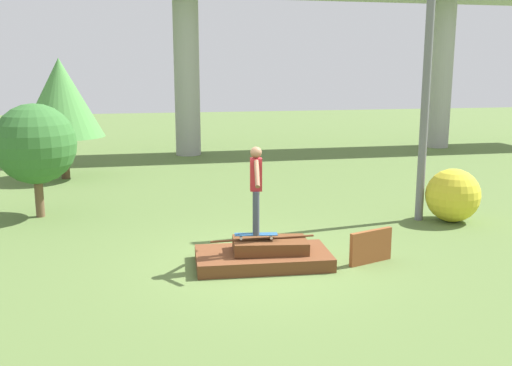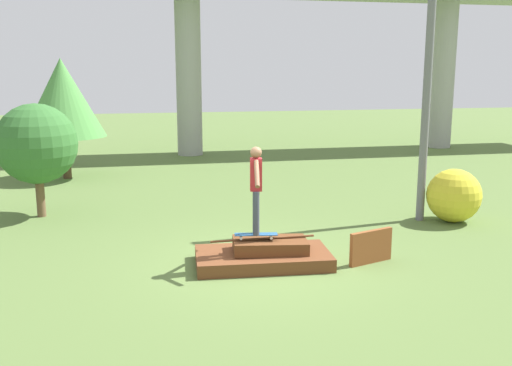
{
  "view_description": "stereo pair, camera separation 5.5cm",
  "coord_description": "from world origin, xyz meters",
  "px_view_note": "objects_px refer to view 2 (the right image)",
  "views": [
    {
      "loc": [
        -2.37,
        -10.33,
        3.75
      ],
      "look_at": [
        -0.14,
        -0.02,
        1.64
      ],
      "focal_mm": 40.0,
      "sensor_mm": 36.0,
      "label": 1
    },
    {
      "loc": [
        -2.31,
        -10.34,
        3.75
      ],
      "look_at": [
        -0.14,
        -0.02,
        1.64
      ],
      "focal_mm": 40.0,
      "sensor_mm": 36.0,
      "label": 2
    }
  ],
  "objects_px": {
    "skater": "(256,184)",
    "skateboard": "(256,235)",
    "utility_pole": "(428,79)",
    "bush_yellow_flowering": "(454,196)",
    "tree_behind_right": "(62,98)",
    "tree_behind_left": "(37,144)"
  },
  "relations": [
    {
      "from": "skateboard",
      "to": "tree_behind_left",
      "type": "distance_m",
      "value": 6.82
    },
    {
      "from": "skateboard",
      "to": "utility_pole",
      "type": "distance_m",
      "value": 6.09
    },
    {
      "from": "tree_behind_left",
      "to": "tree_behind_right",
      "type": "distance_m",
      "value": 5.41
    },
    {
      "from": "bush_yellow_flowering",
      "to": "tree_behind_left",
      "type": "bearing_deg",
      "value": 165.33
    },
    {
      "from": "tree_behind_left",
      "to": "skateboard",
      "type": "bearing_deg",
      "value": -45.98
    },
    {
      "from": "skateboard",
      "to": "tree_behind_left",
      "type": "height_order",
      "value": "tree_behind_left"
    },
    {
      "from": "tree_behind_right",
      "to": "bush_yellow_flowering",
      "type": "relative_size",
      "value": 3.09
    },
    {
      "from": "bush_yellow_flowering",
      "to": "skateboard",
      "type": "bearing_deg",
      "value": -158.42
    },
    {
      "from": "skateboard",
      "to": "tree_behind_right",
      "type": "bearing_deg",
      "value": 114.3
    },
    {
      "from": "utility_pole",
      "to": "tree_behind_left",
      "type": "relative_size",
      "value": 2.32
    },
    {
      "from": "skater",
      "to": "skateboard",
      "type": "bearing_deg",
      "value": 180.0
    },
    {
      "from": "utility_pole",
      "to": "tree_behind_right",
      "type": "height_order",
      "value": "utility_pole"
    },
    {
      "from": "bush_yellow_flowering",
      "to": "skater",
      "type": "bearing_deg",
      "value": -158.42
    },
    {
      "from": "utility_pole",
      "to": "bush_yellow_flowering",
      "type": "xyz_separation_m",
      "value": [
        0.73,
        -0.31,
        -2.84
      ]
    },
    {
      "from": "skateboard",
      "to": "tree_behind_right",
      "type": "height_order",
      "value": "tree_behind_right"
    },
    {
      "from": "skateboard",
      "to": "tree_behind_left",
      "type": "xyz_separation_m",
      "value": [
        -4.66,
        4.82,
        1.26
      ]
    },
    {
      "from": "tree_behind_right",
      "to": "bush_yellow_flowering",
      "type": "xyz_separation_m",
      "value": [
        10.07,
        -8.0,
        -2.11
      ]
    },
    {
      "from": "skateboard",
      "to": "utility_pole",
      "type": "relative_size",
      "value": 0.13
    },
    {
      "from": "tree_behind_right",
      "to": "bush_yellow_flowering",
      "type": "distance_m",
      "value": 13.03
    },
    {
      "from": "utility_pole",
      "to": "tree_behind_left",
      "type": "bearing_deg",
      "value": 166.02
    },
    {
      "from": "skater",
      "to": "tree_behind_left",
      "type": "distance_m",
      "value": 6.71
    },
    {
      "from": "tree_behind_right",
      "to": "bush_yellow_flowering",
      "type": "bearing_deg",
      "value": -38.46
    }
  ]
}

